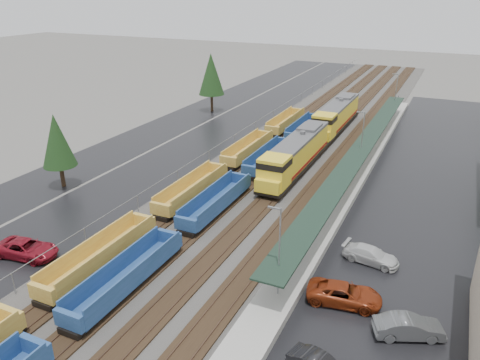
# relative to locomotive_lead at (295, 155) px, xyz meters

# --- Properties ---
(ballast_strip) EXTENTS (20.00, 160.00, 0.08)m
(ballast_strip) POSITION_rel_locomotive_lead_xyz_m (-2.00, 14.10, -2.48)
(ballast_strip) COLOR #302D2B
(ballast_strip) RESTS_ON ground
(trackbed) EXTENTS (14.60, 160.00, 0.22)m
(trackbed) POSITION_rel_locomotive_lead_xyz_m (-2.00, 14.10, -2.36)
(trackbed) COLOR black
(trackbed) RESTS_ON ground
(west_parking_lot) EXTENTS (10.00, 160.00, 0.02)m
(west_parking_lot) POSITION_rel_locomotive_lead_xyz_m (-17.00, 14.10, -2.51)
(west_parking_lot) COLOR black
(west_parking_lot) RESTS_ON ground
(west_road) EXTENTS (9.00, 160.00, 0.02)m
(west_road) POSITION_rel_locomotive_lead_xyz_m (-27.00, 14.10, -2.51)
(west_road) COLOR black
(west_road) RESTS_ON ground
(east_commuter_lot) EXTENTS (16.00, 100.00, 0.02)m
(east_commuter_lot) POSITION_rel_locomotive_lead_xyz_m (17.00, 4.10, -2.51)
(east_commuter_lot) COLOR black
(east_commuter_lot) RESTS_ON ground
(station_platform) EXTENTS (3.00, 80.00, 8.00)m
(station_platform) POSITION_rel_locomotive_lead_xyz_m (7.50, 4.11, -1.79)
(station_platform) COLOR #9E9B93
(station_platform) RESTS_ON ground
(chainlink_fence) EXTENTS (0.08, 160.04, 2.02)m
(chainlink_fence) POSITION_rel_locomotive_lead_xyz_m (-11.50, 12.54, -0.91)
(chainlink_fence) COLOR gray
(chainlink_fence) RESTS_ON ground
(tree_west_near) EXTENTS (3.96, 3.96, 9.00)m
(tree_west_near) POSITION_rel_locomotive_lead_xyz_m (-24.00, -15.90, 3.30)
(tree_west_near) COLOR #332316
(tree_west_near) RESTS_ON ground
(tree_west_far) EXTENTS (4.84, 4.84, 11.00)m
(tree_west_far) POSITION_rel_locomotive_lead_xyz_m (-25.00, 24.10, 4.61)
(tree_west_far) COLOR #332316
(tree_west_far) RESTS_ON ground
(locomotive_lead) EXTENTS (3.19, 21.01, 4.76)m
(locomotive_lead) POSITION_rel_locomotive_lead_xyz_m (0.00, 0.00, 0.00)
(locomotive_lead) COLOR black
(locomotive_lead) RESTS_ON ground
(locomotive_trail) EXTENTS (3.19, 21.01, 4.76)m
(locomotive_trail) POSITION_rel_locomotive_lead_xyz_m (0.00, 21.00, 0.00)
(locomotive_trail) COLOR black
(locomotive_trail) RESTS_ON ground
(well_string_yellow) EXTENTS (2.44, 91.25, 2.16)m
(well_string_yellow) POSITION_rel_locomotive_lead_xyz_m (-8.00, -20.12, -1.42)
(well_string_yellow) COLOR #BA8433
(well_string_yellow) RESTS_ON ground
(well_string_blue) EXTENTS (2.45, 89.98, 2.17)m
(well_string_blue) POSITION_rel_locomotive_lead_xyz_m (-4.00, -21.80, -1.41)
(well_string_blue) COLOR navy
(well_string_blue) RESTS_ON ground
(parked_car_west_c) EXTENTS (3.36, 6.03, 1.60)m
(parked_car_west_c) POSITION_rel_locomotive_lead_xyz_m (-15.18, -29.37, -1.72)
(parked_car_west_c) COLOR maroon
(parked_car_west_c) RESTS_ON ground
(parked_car_east_b) EXTENTS (3.37, 5.98, 1.58)m
(parked_car_east_b) POSITION_rel_locomotive_lead_xyz_m (12.19, -23.95, -1.73)
(parked_car_east_b) COLOR maroon
(parked_car_east_b) RESTS_ON ground
(parked_car_east_c) EXTENTS (2.68, 5.15, 1.43)m
(parked_car_east_c) POSITION_rel_locomotive_lead_xyz_m (12.96, -17.31, -1.81)
(parked_car_east_c) COLOR silver
(parked_car_east_c) RESTS_ON ground
(parked_car_east_e) EXTENTS (3.43, 5.07, 1.58)m
(parked_car_east_e) POSITION_rel_locomotive_lead_xyz_m (17.10, -25.79, -1.73)
(parked_car_east_e) COLOR #525456
(parked_car_east_e) RESTS_ON ground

